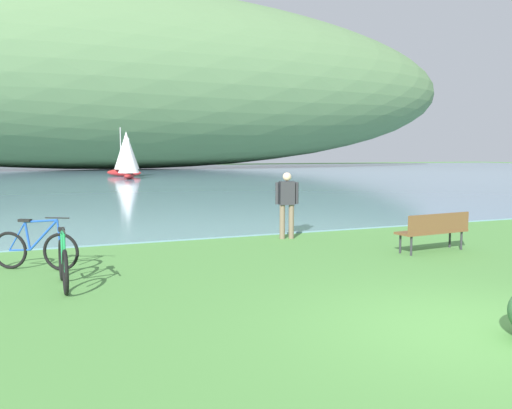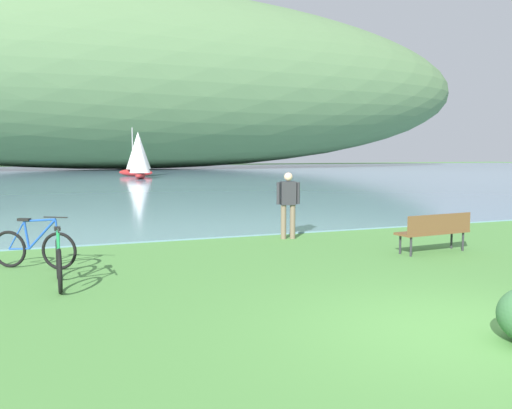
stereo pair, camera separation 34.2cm
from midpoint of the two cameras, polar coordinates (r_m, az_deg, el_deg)
ground_plane at (r=7.32m, az=22.30°, el=-12.51°), size 200.00×200.00×0.00m
bay_water at (r=53.46m, az=-16.11°, el=2.91°), size 180.00×80.00×0.04m
distant_hillside at (r=75.65m, az=-13.43°, el=12.74°), size 104.62×28.00×23.85m
park_bench_near_camera at (r=12.62m, az=19.12°, el=-2.52°), size 1.84×0.64×0.88m
bicycle_leaning_near_bench at (r=9.51m, az=-19.13°, el=-5.81°), size 0.10×1.77×1.01m
bicycle_beside_path at (r=11.11m, az=-21.57°, el=-4.29°), size 1.54×0.98×1.01m
person_at_shoreline at (r=13.87m, az=4.12°, el=0.37°), size 0.60×0.29×1.71m
sailboat_mid_bay at (r=51.47m, az=-12.18°, el=5.30°), size 3.54×3.66×4.52m
sailboat_toward_hillside at (r=46.36m, az=-11.96°, el=4.66°), size 2.15×3.03×3.42m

